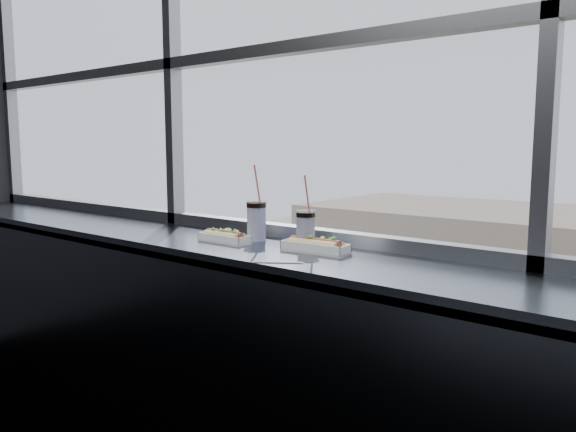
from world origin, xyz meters
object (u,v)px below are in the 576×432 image
Objects in this scene: hotdog_tray_left at (224,237)px; hotdog_tray_right at (315,245)px; soda_cup_right at (306,228)px; car_near_a at (261,397)px; loose_straw at (278,262)px; wrapper at (206,236)px; soda_cup_left at (256,219)px; car_far_a at (400,358)px; tree_left at (503,308)px.

hotdog_tray_right is at bearing 8.18° from hotdog_tray_left.
car_near_a is at bearing 132.51° from soda_cup_right.
loose_straw is at bearing -72.80° from soda_cup_right.
hotdog_tray_left is 2.95× the size of wrapper.
car_far_a is at bearing 115.92° from soda_cup_left.
tree_left reaches higher than car_near_a.
hotdog_tray_right is at bearing -129.76° from car_near_a.
car_near_a is at bearing 131.61° from hotdog_tray_left.
hotdog_tray_right reaches higher than car_near_a.
tree_left is (6.79, 12.00, 2.70)m from car_near_a.
soda_cup_right is 1.70× the size of loose_straw.
car_near_a is (-14.45, 16.30, -11.00)m from hotdog_tray_left.
soda_cup_right is (-0.07, 0.02, 0.07)m from hotdog_tray_right.
car_far_a is (-11.66, 24.30, -10.91)m from hotdog_tray_left.
soda_cup_left is at bearing -130.41° from car_near_a.
hotdog_tray_left is 0.42m from soda_cup_right.
hotdog_tray_left reaches higher than loose_straw.
hotdog_tray_left is at bearing 125.17° from loose_straw.
hotdog_tray_right is 0.10m from soda_cup_right.
soda_cup_right is at bearing 12.81° from hotdog_tray_left.
hotdog_tray_right is 1.58× the size of loose_straw.
soda_cup_left is at bearing 166.38° from hotdog_tray_right.
soda_cup_left is 0.06× the size of car_near_a.
soda_cup_left reaches higher than tree_left.
soda_cup_left is 1.10× the size of soda_cup_right.
tree_left is at bearing 72.96° from loose_straw.
tree_left is (-7.66, 28.30, -8.30)m from hotdog_tray_left.
hotdog_tray_left is 0.04× the size of car_far_a.
car_near_a is (-14.94, 16.50, -10.98)m from loose_straw.
car_far_a is at bearing 112.13° from hotdog_tray_right.
car_near_a is (-14.30, 16.28, -10.99)m from wrapper.
soda_cup_right is at bearing -74.05° from tree_left.
hotdog_tray_left is 24.40m from car_near_a.
soda_cup_left is at bearing -74.64° from tree_left.
loose_straw is 0.68m from wrapper.
loose_straw is at bearing -18.73° from wrapper.
hotdog_tray_left is 30.47m from tree_left.
soda_cup_right reaches higher than wrapper.
wrapper is at bearing -131.06° from car_near_a.
hotdog_tray_left is 0.89× the size of hotdog_tray_right.
hotdog_tray_right is 0.84× the size of soda_cup_left.
hotdog_tray_right is 3.31× the size of wrapper.
hotdog_tray_left is at bearing -148.55° from car_far_a.
wrapper is (-0.64, 0.22, 0.01)m from loose_straw.
soda_cup_right reaches higher than tree_left.
wrapper is at bearing -154.69° from soda_cup_left.
hotdog_tray_right is at bearing -147.59° from car_far_a.
car_far_a is at bearing 83.40° from loose_straw.
soda_cup_right is 0.06× the size of tree_left.
loose_straw is 0.03× the size of tree_left.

